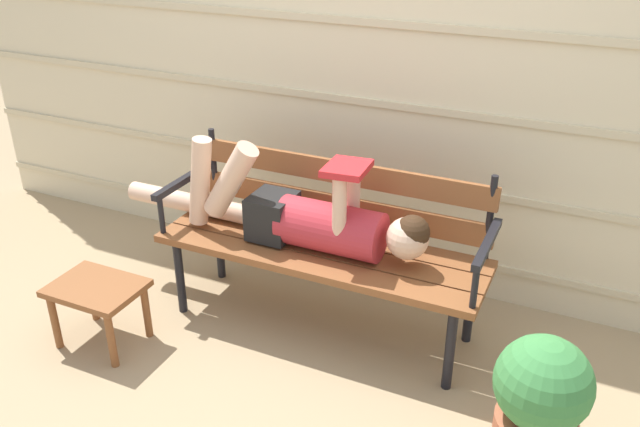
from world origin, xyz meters
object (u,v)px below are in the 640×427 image
reclining_person (302,216)px  footstool (98,296)px  potted_plant (539,405)px  park_bench (326,234)px

reclining_person → footstool: bearing=-145.2°
potted_plant → footstool: bearing=-178.3°
footstool → park_bench: bearing=35.1°
park_bench → footstool: 1.11m
reclining_person → potted_plant: (1.18, -0.49, -0.28)m
footstool → potted_plant: (1.98, 0.06, 0.05)m
park_bench → reclining_person: size_ratio=0.95×
reclining_person → potted_plant: reclining_person is taller
park_bench → potted_plant: size_ratio=2.71×
footstool → potted_plant: bearing=1.7°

